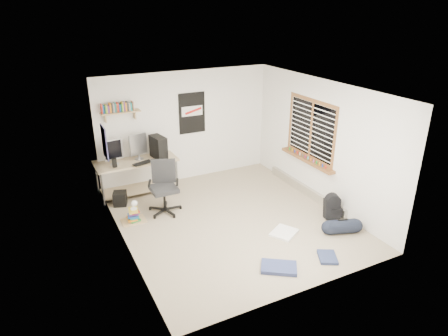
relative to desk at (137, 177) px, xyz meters
name	(u,v)px	position (x,y,z in m)	size (l,w,h in m)	color
floor	(232,220)	(1.26, -2.00, -0.37)	(4.00, 4.50, 0.01)	gray
ceiling	(233,89)	(1.26, -2.00, 2.14)	(4.00, 4.50, 0.01)	white
back_wall	(186,127)	(1.26, 0.25, 0.89)	(4.00, 0.01, 2.50)	silver
left_wall	(120,180)	(-0.74, -2.00, 0.89)	(0.01, 4.50, 2.50)	silver
right_wall	(321,143)	(3.27, -2.00, 0.89)	(0.01, 4.50, 2.50)	silver
desk	(137,177)	(0.00, 0.00, 0.00)	(1.70, 0.74, 0.78)	tan
monitor_left	(114,154)	(-0.45, -0.06, 0.62)	(0.39, 0.10, 0.43)	#ABAAAF
monitor_right	(138,149)	(0.08, 0.00, 0.63)	(0.40, 0.10, 0.44)	#B1B1B7
pc_tower	(158,147)	(0.47, -0.15, 0.65)	(0.22, 0.45, 0.47)	black
keyboard	(142,163)	(0.06, -0.31, 0.42)	(0.41, 0.14, 0.02)	black
speaker_left	(114,163)	(-0.49, -0.24, 0.50)	(0.09, 0.09, 0.18)	black
speaker_right	(165,155)	(0.55, -0.31, 0.51)	(0.10, 0.10, 0.19)	black
office_chair	(164,189)	(0.23, -1.11, 0.13)	(0.68, 0.68, 1.04)	#262629
wall_shelf	(120,112)	(-0.19, 0.14, 1.42)	(0.80, 0.22, 0.24)	tan
poster_back_wall	(192,113)	(1.41, 0.23, 1.19)	(0.62, 0.03, 0.92)	black
poster_left_wall	(104,142)	(-0.72, -0.80, 1.14)	(0.02, 0.42, 0.60)	navy
window	(311,129)	(3.21, -1.70, 1.08)	(0.10, 1.50, 1.26)	brown
baseboard_heater	(306,190)	(3.22, -1.70, -0.28)	(0.08, 2.50, 0.18)	#B7B2A8
backpack	(332,208)	(3.01, -2.77, -0.16)	(0.29, 0.23, 0.38)	black
duffel_bag	(342,226)	(2.81, -3.29, -0.22)	(0.26, 0.26, 0.51)	black
tshirt	(284,233)	(1.87, -2.85, -0.34)	(0.46, 0.39, 0.04)	white
jeans_a	(279,267)	(1.21, -3.67, -0.33)	(0.55, 0.35, 0.06)	navy
jeans_b	(327,257)	(2.07, -3.79, -0.34)	(0.38, 0.28, 0.05)	navy
book_stack	(133,214)	(-0.42, -1.19, -0.21)	(0.43, 0.35, 0.29)	olive
desk_lamp	(133,203)	(-0.40, -1.21, 0.02)	(0.12, 0.21, 0.21)	silver
subwoofer	(120,199)	(-0.49, -0.42, -0.22)	(0.26, 0.26, 0.29)	black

